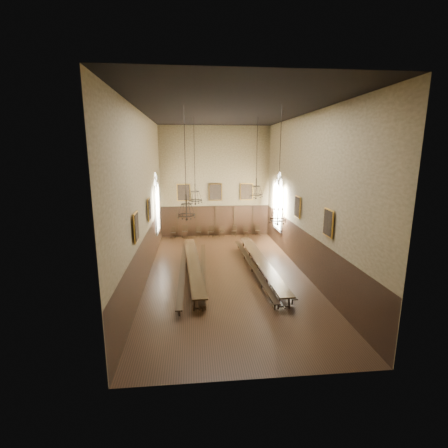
{
  "coord_description": "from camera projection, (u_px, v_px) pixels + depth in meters",
  "views": [
    {
      "loc": [
        -1.89,
        -17.67,
        6.91
      ],
      "look_at": [
        -0.01,
        1.5,
        2.64
      ],
      "focal_mm": 26.0,
      "sensor_mm": 36.0,
      "label": 1
    }
  ],
  "objects": [
    {
      "name": "bench_left_outer",
      "position": [
        183.0,
        271.0,
        18.47
      ],
      "size": [
        0.38,
        10.16,
        0.46
      ],
      "rotation": [
        0.0,
        0.0,
        -0.01
      ],
      "color": "black",
      "rests_on": "floor"
    },
    {
      "name": "portrait_right_0",
      "position": [
        298.0,
        207.0,
        19.43
      ],
      "size": [
        0.12,
        1.0,
        1.3
      ],
      "color": "gold",
      "rests_on": "wall_right"
    },
    {
      "name": "chandelier_back_right",
      "position": [
        256.0,
        190.0,
        20.31
      ],
      "size": [
        0.83,
        0.83,
        4.85
      ],
      "color": "black",
      "rests_on": "ceiling"
    },
    {
      "name": "wall_front",
      "position": [
        261.0,
        240.0,
        9.12
      ],
      "size": [
        9.0,
        0.02,
        9.0
      ],
      "primitive_type": "cube",
      "color": "#8F7F58",
      "rests_on": "ground"
    },
    {
      "name": "chandelier_front_right",
      "position": [
        278.0,
        212.0,
        15.33
      ],
      "size": [
        0.8,
        0.8,
        5.37
      ],
      "color": "black",
      "rests_on": "ceiling"
    },
    {
      "name": "chair_0",
      "position": [
        173.0,
        235.0,
        26.68
      ],
      "size": [
        0.45,
        0.45,
        0.9
      ],
      "rotation": [
        0.0,
        0.0,
        -0.13
      ],
      "color": "black",
      "rests_on": "floor"
    },
    {
      "name": "portrait_back_0",
      "position": [
        184.0,
        192.0,
        26.42
      ],
      "size": [
        1.1,
        0.12,
        1.4
      ],
      "color": "gold",
      "rests_on": "wall_back"
    },
    {
      "name": "chair_3",
      "position": [
        211.0,
        234.0,
        27.04
      ],
      "size": [
        0.46,
        0.46,
        0.9
      ],
      "rotation": [
        0.0,
        0.0,
        -0.18
      ],
      "color": "black",
      "rests_on": "floor"
    },
    {
      "name": "portrait_left_1",
      "position": [
        136.0,
        227.0,
        14.22
      ],
      "size": [
        0.12,
        1.0,
        1.3
      ],
      "color": "gold",
      "rests_on": "wall_left"
    },
    {
      "name": "bench_left_inner",
      "position": [
        203.0,
        270.0,
        18.63
      ],
      "size": [
        0.64,
        9.55,
        0.43
      ],
      "rotation": [
        0.0,
        0.0,
        -0.04
      ],
      "color": "black",
      "rests_on": "floor"
    },
    {
      "name": "wall_right",
      "position": [
        306.0,
        196.0,
        18.3
      ],
      "size": [
        0.02,
        18.0,
        9.0
      ],
      "primitive_type": "cube",
      "color": "#8F7F58",
      "rests_on": "ground"
    },
    {
      "name": "table_right",
      "position": [
        261.0,
        266.0,
        18.94
      ],
      "size": [
        0.93,
        10.08,
        0.79
      ],
      "rotation": [
        0.0,
        0.0,
        0.02
      ],
      "color": "black",
      "rests_on": "floor"
    },
    {
      "name": "wall_left",
      "position": [
        144.0,
        198.0,
        17.44
      ],
      "size": [
        0.02,
        18.0,
        9.0
      ],
      "primitive_type": "cube",
      "color": "#8F7F58",
      "rests_on": "ground"
    },
    {
      "name": "window_right",
      "position": [
        279.0,
        201.0,
        23.87
      ],
      "size": [
        0.2,
        2.2,
        4.6
      ],
      "primitive_type": null,
      "color": "white",
      "rests_on": "wall_right"
    },
    {
      "name": "wall_back",
      "position": [
        215.0,
        182.0,
        26.62
      ],
      "size": [
        9.0,
        0.02,
        9.0
      ],
      "primitive_type": "cube",
      "color": "#8F7F58",
      "rests_on": "ground"
    },
    {
      "name": "wainscot_panelling",
      "position": [
        227.0,
        253.0,
        18.57
      ],
      "size": [
        9.0,
        18.0,
        2.5
      ],
      "primitive_type": null,
      "color": "black",
      "rests_on": "floor"
    },
    {
      "name": "ceiling",
      "position": [
        227.0,
        111.0,
        16.89
      ],
      "size": [
        9.0,
        18.0,
        0.02
      ],
      "primitive_type": "cube",
      "color": "black",
      "rests_on": "ground"
    },
    {
      "name": "chair_1",
      "position": [
        185.0,
        234.0,
        26.85
      ],
      "size": [
        0.49,
        0.49,
        1.04
      ],
      "rotation": [
        0.0,
        0.0,
        -0.06
      ],
      "color": "black",
      "rests_on": "floor"
    },
    {
      "name": "chair_4",
      "position": [
        222.0,
        234.0,
        27.08
      ],
      "size": [
        0.44,
        0.44,
        0.88
      ],
      "rotation": [
        0.0,
        0.0,
        -0.13
      ],
      "color": "black",
      "rests_on": "floor"
    },
    {
      "name": "chandelier_front_left",
      "position": [
        186.0,
        208.0,
        15.64
      ],
      "size": [
        0.83,
        0.83,
        5.21
      ],
      "color": "black",
      "rests_on": "ceiling"
    },
    {
      "name": "table_left",
      "position": [
        193.0,
        268.0,
        18.71
      ],
      "size": [
        1.23,
        9.98,
        0.78
      ],
      "rotation": [
        0.0,
        0.0,
        0.05
      ],
      "color": "black",
      "rests_on": "floor"
    },
    {
      "name": "portrait_left_0",
      "position": [
        149.0,
        209.0,
        18.6
      ],
      "size": [
        0.12,
        1.0,
        1.3
      ],
      "color": "gold",
      "rests_on": "wall_left"
    },
    {
      "name": "bench_right_outer",
      "position": [
        268.0,
        267.0,
        19.16
      ],
      "size": [
        0.63,
        9.35,
        0.42
      ],
      "rotation": [
        0.0,
        0.0,
        0.04
      ],
      "color": "black",
      "rests_on": "floor"
    },
    {
      "name": "chair_6",
      "position": [
        246.0,
        233.0,
        27.26
      ],
      "size": [
        0.41,
        0.41,
        0.89
      ],
      "rotation": [
        0.0,
        0.0,
        0.05
      ],
      "color": "black",
      "rests_on": "floor"
    },
    {
      "name": "portrait_right_1",
      "position": [
        328.0,
        223.0,
        15.06
      ],
      "size": [
        0.12,
        1.0,
        1.3
      ],
      "color": "gold",
      "rests_on": "wall_right"
    },
    {
      "name": "floor",
      "position": [
        227.0,
        274.0,
        18.85
      ],
      "size": [
        9.0,
        18.0,
        0.02
      ],
      "primitive_type": "cube",
      "color": "black",
      "rests_on": "ground"
    },
    {
      "name": "bench_right_inner",
      "position": [
        252.0,
        267.0,
        19.1
      ],
      "size": [
        0.64,
        10.39,
        0.47
      ],
      "rotation": [
        0.0,
        0.0,
        0.03
      ],
      "color": "black",
      "rests_on": "floor"
    },
    {
      "name": "chair_7",
      "position": [
        258.0,
        232.0,
        27.44
      ],
      "size": [
        0.42,
        0.42,
        0.9
      ],
      "rotation": [
        0.0,
        0.0,
        0.04
      ],
      "color": "black",
      "rests_on": "floor"
    },
    {
      "name": "window_left",
      "position": [
        157.0,
        203.0,
        23.03
      ],
      "size": [
        0.2,
        2.2,
        4.6
      ],
      "primitive_type": null,
      "color": "white",
      "rests_on": "wall_left"
    },
    {
      "name": "chair_2",
      "position": [
        198.0,
        234.0,
        26.91
      ],
      "size": [
        0.48,
        0.48,
        0.9
      ],
      "rotation": [
        0.0,
        0.0,
        -0.25
      ],
      "color": "black",
      "rests_on": "floor"
    },
    {
      "name": "chandelier_back_left",
      "position": [
        195.0,
        195.0,
        20.29
      ],
      "size": [
        0.86,
        0.86,
        5.19
      ],
      "color": "black",
      "rests_on": "ceiling"
    },
    {
      "name": "chair_5",
      "position": [
        234.0,
        233.0,
        27.27
      ],
      "size": [
        0.49,
        0.49,
        0.88
      ],
      "rotation": [
        0.0,
        0.0,
        -0.32
      ],
      "color": "black",
      "rests_on": "floor"
    },
    {
      "name": "portrait_back_1",
      "position": [
        215.0,
        192.0,
        26.67
      ],
      "size": [
        1.1,
        0.12,
        1.4
      ],
      "color": "gold",
      "rests_on": "wall_back"
    },
    {
      "name": "portrait_back_2",
      "position": [
        247.0,
        192.0,
        26.92
      ],
      "size": [
        1.1,
        0.12,
        1.4
      ],
      "color": "gold",
      "rests_on": "wall_back"
    }
  ]
}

